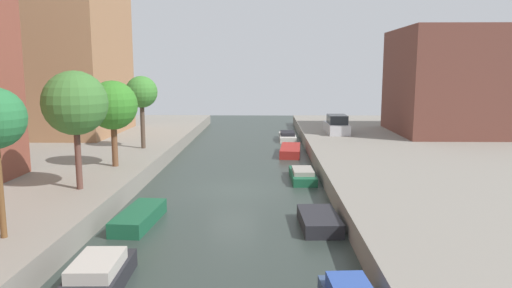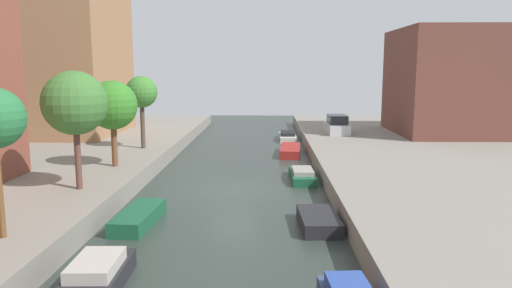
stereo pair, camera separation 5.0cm
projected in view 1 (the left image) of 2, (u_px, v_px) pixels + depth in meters
name	position (u px, v px, depth m)	size (l,w,h in m)	color
ground_plane	(233.00, 190.00, 25.82)	(84.00, 84.00, 0.00)	#2D3833
quay_right	(512.00, 183.00, 25.41)	(20.00, 64.00, 1.00)	gray
apartment_tower_far	(54.00, 14.00, 39.64)	(10.00, 10.80, 20.07)	#9E704C
low_block_right	(456.00, 81.00, 40.63)	(10.00, 10.36, 8.91)	brown
street_tree_2	(75.00, 103.00, 21.44)	(2.92, 2.92, 5.45)	brown
street_tree_3	(113.00, 106.00, 26.70)	(2.77, 2.77, 4.88)	brown
street_tree_4	(141.00, 93.00, 32.82)	(2.20, 2.20, 5.05)	brown
parked_car	(337.00, 125.00, 41.14)	(1.78, 4.37, 1.61)	#B7B7BC
moored_boat_left_1	(97.00, 278.00, 14.04)	(1.62, 3.77, 0.96)	#232328
moored_boat_left_2	(139.00, 217.00, 20.09)	(1.58, 3.90, 0.62)	#195638
moored_boat_right_2	(319.00, 221.00, 19.66)	(1.67, 3.11, 0.58)	#232328
moored_boat_right_3	(303.00, 175.00, 28.09)	(1.45, 3.84, 0.72)	#195638
moored_boat_right_4	(290.00, 151.00, 36.46)	(1.81, 4.60, 0.63)	maroon
moored_boat_right_5	(287.00, 136.00, 43.94)	(1.48, 4.38, 0.80)	beige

